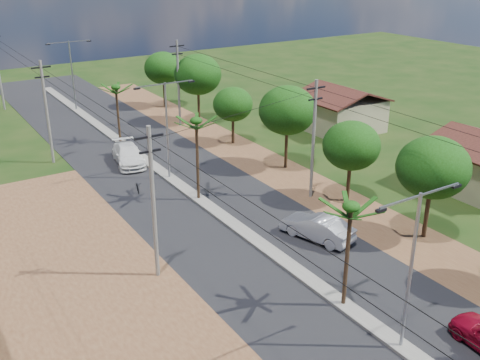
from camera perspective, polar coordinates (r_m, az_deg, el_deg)
name	(u,v)px	position (r m, az deg, el deg)	size (l,w,h in m)	color
ground	(400,348)	(28.68, 15.97, -16.08)	(160.00, 160.00, 0.00)	black
road	(234,225)	(38.34, -0.65, -4.64)	(12.00, 110.00, 0.04)	black
median	(212,209)	(40.63, -2.88, -2.93)	(1.00, 90.00, 0.18)	#605E56
dirt_shoulder_east	(329,198)	(42.97, 9.04, -1.84)	(5.00, 90.00, 0.03)	#53301C
house_east_far	(340,107)	(59.25, 10.16, 7.31)	(7.60, 7.50, 4.60)	tan
tree_east_c	(433,168)	(36.94, 19.03, 1.20)	(4.60, 4.60, 6.83)	black
tree_east_d	(351,146)	(41.30, 11.25, 3.44)	(4.20, 4.20, 6.13)	black
tree_east_e	(287,110)	(47.02, 4.84, 7.07)	(4.80, 4.80, 7.14)	black
tree_east_f	(233,104)	(53.50, -0.73, 7.70)	(3.80, 3.80, 5.52)	black
tree_east_g	(198,75)	(60.25, -4.31, 10.63)	(5.00, 5.00, 7.38)	black
tree_east_h	(163,68)	(67.27, -7.82, 11.20)	(4.40, 4.40, 6.52)	black
palm_median_near	(351,211)	(28.09, 11.19, -3.14)	(2.00, 2.00, 6.15)	black
palm_median_mid	(196,125)	(40.20, -4.46, 5.63)	(2.00, 2.00, 6.55)	black
palm_median_far	(116,90)	(54.57, -12.49, 8.96)	(2.00, 2.00, 5.85)	black
streetlight_near	(412,260)	(26.05, 17.08, -7.77)	(5.10, 0.18, 8.00)	gray
streetlight_mid	(167,123)	(44.82, -7.45, 5.79)	(5.10, 0.18, 8.00)	gray
streetlight_far	(72,70)	(67.74, -16.71, 10.68)	(5.10, 0.18, 8.00)	gray
utility_pole_w_b	(153,200)	(30.99, -8.82, -2.06)	(1.60, 0.24, 9.00)	#605E56
utility_pole_w_c	(47,110)	(50.92, -19.05, 6.73)	(1.60, 0.24, 9.00)	#605E56
utility_pole_e_b	(314,137)	(41.37, 7.48, 4.33)	(1.60, 0.24, 9.00)	#605E56
utility_pole_e_c	(178,82)	(59.33, -6.28, 9.90)	(1.60, 0.24, 9.00)	#605E56
car_silver_mid	(317,228)	(36.63, 7.85, -4.85)	(1.71, 4.91, 1.62)	#9EA0A6
car_white_far	(128,155)	(49.96, -11.28, 2.49)	(2.27, 5.58, 1.62)	silver
moto_rider_west_a	(138,187)	(44.17, -10.35, -0.70)	(0.53, 1.53, 0.81)	black
moto_rider_west_b	(134,159)	(49.80, -10.75, 2.06)	(0.45, 1.61, 0.97)	black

